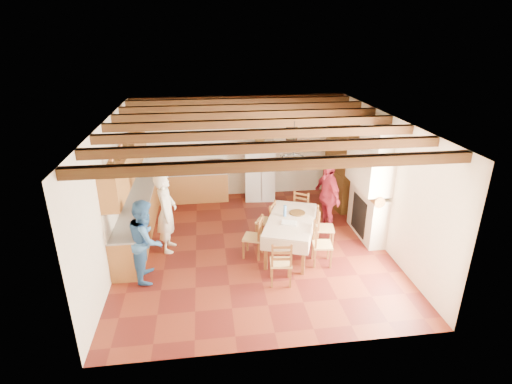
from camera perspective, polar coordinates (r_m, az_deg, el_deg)
floor at (r=9.43m, az=-0.37°, el=-7.82°), size 6.00×6.50×0.02m
ceiling at (r=8.33m, az=-0.42°, el=10.44°), size 6.00×6.50×0.02m
wall_back at (r=11.84m, az=-2.37°, el=6.51°), size 6.00×0.02×3.00m
wall_front at (r=5.90m, az=3.63°, el=-10.92°), size 6.00×0.02×3.00m
wall_left at (r=8.94m, az=-19.92°, el=-0.24°), size 0.02×6.50×3.00m
wall_right at (r=9.59m, az=17.76°, el=1.57°), size 0.02×6.50×3.00m
ceiling_beams at (r=8.35m, az=-0.42°, el=9.77°), size 6.00×6.30×0.16m
lower_cabinets_left at (r=10.24m, az=-16.33°, el=-3.44°), size 0.60×4.30×0.86m
lower_cabinets_back at (r=11.86m, az=-9.63°, el=0.77°), size 2.30×0.60×0.86m
countertop_left at (r=10.06m, az=-16.61°, el=-1.13°), size 0.62×4.30×0.04m
countertop_back at (r=11.70m, az=-9.77°, el=2.82°), size 2.34×0.62×0.04m
backsplash_left at (r=9.99m, az=-18.41°, el=0.48°), size 0.03×4.30×0.60m
backsplash_back at (r=11.87m, az=-9.83°, el=4.73°), size 2.30×0.03×0.60m
upper_cabinets at (r=9.75m, az=-17.95°, el=4.07°), size 0.35×4.20×0.70m
fireplace at (r=9.68m, az=15.65°, el=1.37°), size 0.56×1.60×2.80m
wall_picture at (r=11.95m, az=5.11°, el=8.33°), size 0.34×0.03×0.42m
refrigerator at (r=11.72m, az=0.54°, el=3.08°), size 0.92×0.78×1.72m
hutch at (r=11.35m, az=12.24°, el=3.74°), size 0.73×1.39×2.41m
dining_table at (r=8.91m, az=4.98°, el=-4.32°), size 1.56×2.11×0.83m
chandelier at (r=8.34m, az=5.32°, el=4.97°), size 0.47×0.47×0.03m
chair_left_near at (r=8.84m, az=-0.46°, el=-6.38°), size 0.52×0.53×0.96m
chair_left_far at (r=9.55m, az=1.38°, el=-4.06°), size 0.55×0.56×0.96m
chair_right_near at (r=8.67m, az=9.46°, el=-7.32°), size 0.46×0.47×0.96m
chair_right_far at (r=9.36m, az=9.82°, el=-4.99°), size 0.47×0.49×0.96m
chair_end_near at (r=7.98m, az=3.57°, el=-9.89°), size 0.47×0.45×0.96m
chair_end_far at (r=10.03m, az=6.10°, el=-2.85°), size 0.57×0.56×0.96m
person_man at (r=9.11m, az=-12.68°, el=-2.88°), size 0.50×0.71×1.86m
person_woman_blue at (r=8.25m, az=-15.43°, el=-6.60°), size 0.65×0.83×1.70m
person_woman_red at (r=9.97m, az=10.09°, el=-0.60°), size 0.67×1.13×1.80m
microwave at (r=11.64m, az=-5.89°, el=3.75°), size 0.52×0.37×0.28m
fridge_vase at (r=11.42m, az=0.50°, el=7.97°), size 0.34×0.34×0.34m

